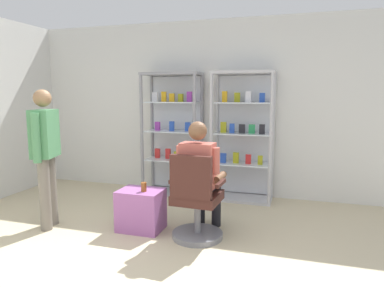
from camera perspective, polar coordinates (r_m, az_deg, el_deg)
back_wall at (r=5.51m, az=3.16°, el=5.87°), size 6.00×0.10×2.70m
display_cabinet_left at (r=5.48m, az=-3.06°, el=1.82°), size 0.90×0.45×1.90m
display_cabinet_right at (r=5.21m, az=8.37°, el=1.41°), size 0.90×0.45×1.90m
office_chair at (r=3.80m, az=0.63°, el=-9.94°), size 0.58×0.56×0.96m
seated_shopkeeper at (r=3.86m, az=1.45°, el=-4.72°), size 0.50×0.58×1.29m
storage_crate at (r=4.15m, az=-8.38°, el=-10.67°), size 0.50×0.38×0.48m
tea_glass at (r=4.01m, az=-7.94°, el=-7.00°), size 0.06×0.06×0.10m
standing_customer at (r=4.37m, az=-22.96°, el=-0.89°), size 0.31×0.50×1.63m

